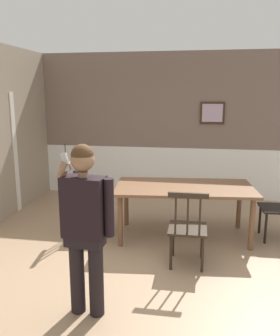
# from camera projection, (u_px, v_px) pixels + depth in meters

# --- Properties ---
(ground_plane) EXTENTS (6.78, 6.78, 0.00)m
(ground_plane) POSITION_uv_depth(u_px,v_px,m) (153.00, 267.00, 4.22)
(ground_plane) COLOR #9E7F60
(room_back_partition) EXTENTS (5.45, 0.17, 2.87)m
(room_back_partition) POSITION_uv_depth(u_px,v_px,m) (173.00, 129.00, 6.91)
(room_back_partition) COLOR #756056
(room_back_partition) RESTS_ON ground_plane
(dining_table) EXTENTS (2.06, 1.19, 0.77)m
(dining_table) POSITION_uv_depth(u_px,v_px,m) (184.00, 191.00, 4.99)
(dining_table) COLOR brown
(dining_table) RESTS_ON ground_plane
(chair_near_window) EXTENTS (0.49, 0.49, 0.94)m
(chair_near_window) POSITION_uv_depth(u_px,v_px,m) (280.00, 208.00, 4.95)
(chair_near_window) COLOR black
(chair_near_window) RESTS_ON ground_plane
(chair_by_doorway) EXTENTS (0.46, 0.46, 0.98)m
(chair_by_doorway) POSITION_uv_depth(u_px,v_px,m) (188.00, 228.00, 4.17)
(chair_by_doorway) COLOR #2D2319
(chair_by_doorway) RESTS_ON ground_plane
(chair_at_table_head) EXTENTS (0.51, 0.51, 1.02)m
(chair_at_table_head) POSITION_uv_depth(u_px,v_px,m) (91.00, 204.00, 5.13)
(chair_at_table_head) COLOR black
(chair_at_table_head) RESTS_ON ground_plane
(person_figure) EXTENTS (0.55, 0.25, 1.64)m
(person_figure) POSITION_uv_depth(u_px,v_px,m) (85.00, 221.00, 3.15)
(person_figure) COLOR black
(person_figure) RESTS_ON ground_plane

